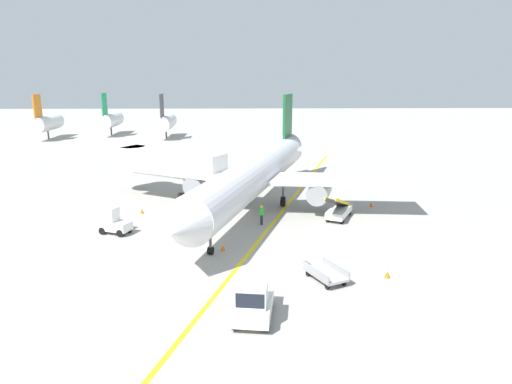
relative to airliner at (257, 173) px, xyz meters
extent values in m
plane|color=#9E9B93|center=(1.46, -14.08, -3.42)|extent=(300.00, 300.00, 0.00)
cube|color=yellow|center=(-0.16, -9.08, -3.41)|extent=(23.87, 76.53, 0.01)
cylinder|color=silver|center=(-0.16, -0.52, 0.03)|extent=(12.00, 29.64, 3.30)
cone|color=silver|center=(-4.94, -16.00, 0.03)|extent=(3.80, 3.25, 3.23)
cone|color=silver|center=(4.67, 15.15, 0.43)|extent=(3.82, 3.60, 3.14)
cube|color=silver|center=(7.44, -1.29, -0.37)|extent=(13.34, 5.55, 0.36)
cylinder|color=gray|center=(5.58, -1.77, -1.37)|extent=(2.76, 3.62, 1.90)
cube|color=silver|center=(-6.88, 3.12, -0.37)|extent=(13.50, 10.17, 0.36)
cylinder|color=gray|center=(-5.60, 1.68, -1.37)|extent=(2.76, 3.62, 1.90)
cube|color=#19592D|center=(3.97, 12.86, 4.08)|extent=(1.45, 3.90, 5.20)
cube|color=silver|center=(6.71, 11.59, 0.43)|extent=(5.48, 3.00, 0.24)
cube|color=silver|center=(0.98, 13.36, 0.43)|extent=(5.64, 4.20, 0.24)
cylinder|color=#4C4C51|center=(-3.55, -11.51, -1.86)|extent=(0.20, 0.20, 3.12)
cylinder|color=black|center=(-3.55, -11.51, -3.14)|extent=(0.50, 0.64, 0.56)
cylinder|color=#4C4C51|center=(2.53, 0.74, -1.86)|extent=(0.20, 0.20, 3.12)
cylinder|color=black|center=(2.53, 0.74, -2.94)|extent=(0.62, 1.02, 0.96)
cylinder|color=#4C4C51|center=(-1.67, 2.04, -1.86)|extent=(0.20, 0.20, 3.12)
cylinder|color=black|center=(-1.67, 2.04, -2.94)|extent=(0.62, 1.02, 0.96)
cube|color=black|center=(-4.35, -14.09, 0.38)|extent=(2.98, 1.78, 0.60)
cube|color=silver|center=(-8.56, 4.62, 0.18)|extent=(11.59, 8.48, 2.50)
cylinder|color=silver|center=(-13.43, 7.59, 0.18)|extent=(3.20, 3.20, 2.50)
cylinder|color=#59595B|center=(-7.03, 3.68, -2.24)|extent=(0.56, 0.56, 2.35)
cube|color=#333338|center=(-7.03, 3.68, -3.17)|extent=(1.80, 1.40, 0.50)
cube|color=silver|center=(-0.71, -20.32, -2.72)|extent=(2.36, 3.82, 0.80)
cube|color=silver|center=(-0.79, -20.95, -1.77)|extent=(1.72, 1.81, 1.10)
cube|color=black|center=(-0.90, -21.72, -1.77)|extent=(1.42, 0.27, 0.77)
cylinder|color=black|center=(-0.08, -21.68, -3.12)|extent=(0.30, 0.62, 0.60)
cylinder|color=black|center=(-1.68, -21.47, -3.12)|extent=(0.30, 0.62, 0.60)
cylinder|color=black|center=(0.26, -19.18, -3.12)|extent=(0.30, 0.62, 0.60)
cylinder|color=black|center=(-1.34, -18.97, -3.12)|extent=(0.30, 0.62, 0.60)
cube|color=silver|center=(-11.40, -6.85, -2.77)|extent=(2.71, 2.11, 0.70)
cube|color=silver|center=(-11.79, -6.69, -1.87)|extent=(1.39, 1.37, 1.10)
cube|color=black|center=(-12.27, -6.49, -1.87)|extent=(0.44, 0.93, 0.77)
cylinder|color=black|center=(-12.39, -7.04, -3.12)|extent=(0.64, 0.43, 0.60)
cylinder|color=black|center=(-11.97, -6.02, -3.12)|extent=(0.64, 0.43, 0.60)
cylinder|color=black|center=(-10.83, -7.68, -3.12)|extent=(0.64, 0.43, 0.60)
cylinder|color=black|center=(-10.42, -6.65, -3.12)|extent=(0.64, 0.43, 0.60)
cube|color=silver|center=(7.15, -3.21, -2.82)|extent=(3.00, 4.07, 0.60)
cylinder|color=black|center=(7.15, -4.69, -3.12)|extent=(0.46, 0.64, 0.60)
cylinder|color=black|center=(6.00, -4.13, -3.12)|extent=(0.46, 0.64, 0.60)
cylinder|color=black|center=(8.30, -2.29, -3.12)|extent=(0.46, 0.64, 0.60)
cylinder|color=black|center=(7.15, -1.74, -3.12)|extent=(0.46, 0.64, 0.60)
cube|color=black|center=(6.89, -3.75, -1.87)|extent=(2.98, 4.89, 1.76)
cube|color=yellow|center=(7.29, -3.95, -1.75)|extent=(2.25, 4.56, 1.84)
cube|color=yellow|center=(6.48, -3.56, -1.75)|extent=(2.25, 4.56, 1.84)
cube|color=#A5A5A8|center=(3.79, -15.99, -2.98)|extent=(2.55, 3.17, 0.16)
cube|color=#4C4C51|center=(3.01, -14.32, -3.00)|extent=(0.45, 0.85, 0.08)
cylinder|color=#4C4C51|center=(2.81, -13.91, -3.00)|extent=(0.12, 0.12, 0.05)
cube|color=gray|center=(3.11, -16.31, -2.73)|extent=(1.24, 2.56, 0.50)
cube|color=gray|center=(4.47, -15.68, -2.73)|extent=(1.24, 2.56, 0.50)
cylinder|color=black|center=(2.80, -15.30, -3.24)|extent=(0.26, 0.38, 0.36)
cylinder|color=black|center=(3.89, -14.79, -3.24)|extent=(0.26, 0.38, 0.36)
cylinder|color=black|center=(3.69, -17.20, -3.24)|extent=(0.26, 0.38, 0.36)
cylinder|color=black|center=(4.78, -16.69, -3.24)|extent=(0.26, 0.38, 0.36)
cylinder|color=#26262D|center=(0.28, -4.86, -2.99)|extent=(0.24, 0.24, 0.85)
cube|color=green|center=(0.28, -4.86, -2.29)|extent=(0.36, 0.22, 0.56)
sphere|color=tan|center=(0.28, -4.86, -1.90)|extent=(0.20, 0.20, 0.20)
sphere|color=yellow|center=(0.28, -4.86, -1.84)|extent=(0.24, 0.24, 0.24)
cone|color=orange|center=(-2.72, -10.80, -3.20)|extent=(0.36, 0.36, 0.44)
cone|color=orange|center=(-4.93, -4.31, -3.20)|extent=(0.36, 0.36, 0.44)
cone|color=orange|center=(10.99, 0.43, -3.20)|extent=(0.36, 0.36, 0.44)
cone|color=orange|center=(-10.52, -1.30, -3.20)|extent=(0.36, 0.36, 0.44)
cone|color=orange|center=(7.72, -15.65, -3.20)|extent=(0.36, 0.36, 0.44)
cylinder|color=silver|center=(-39.83, 50.47, -0.32)|extent=(3.00, 10.00, 3.00)
cylinder|color=#3F3F3F|center=(-39.83, 50.47, -2.62)|extent=(0.30, 0.30, 1.60)
cube|color=orange|center=(-39.83, 46.97, 3.18)|extent=(0.24, 3.20, 4.40)
cylinder|color=silver|center=(-29.09, 56.31, -0.32)|extent=(3.00, 10.00, 3.00)
cylinder|color=#3F3F3F|center=(-29.09, 56.31, -2.62)|extent=(0.30, 0.30, 1.60)
cube|color=#198C4C|center=(-29.09, 52.81, 3.18)|extent=(0.24, 3.20, 4.40)
cylinder|color=silver|center=(-16.80, 51.32, -0.32)|extent=(3.00, 10.00, 3.00)
cylinder|color=#3F3F3F|center=(-16.80, 51.32, -2.62)|extent=(0.30, 0.30, 1.60)
cube|color=#333338|center=(-16.80, 47.82, 3.18)|extent=(0.24, 3.20, 4.40)
camera|label=1|loc=(-1.11, -42.27, 8.83)|focal=32.70mm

